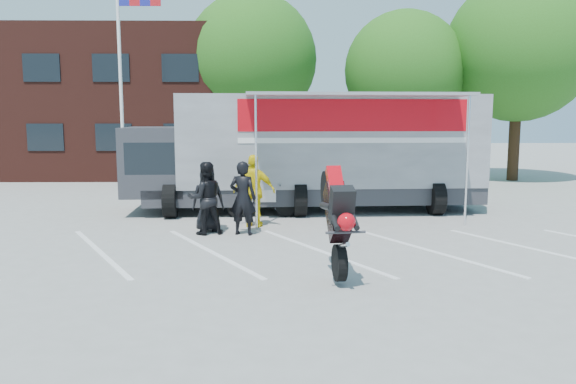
{
  "coord_description": "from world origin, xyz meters",
  "views": [
    {
      "loc": [
        -0.69,
        -10.95,
        2.93
      ],
      "look_at": [
        -0.51,
        1.04,
        1.3
      ],
      "focal_mm": 35.0,
      "sensor_mm": 36.0,
      "label": 1
    }
  ],
  "objects_px": {
    "spectator_hivis": "(254,191)",
    "spectator_leather_a": "(208,199)",
    "parked_motorcycle": "(262,217)",
    "tree_left": "(251,59)",
    "flagpole": "(127,57)",
    "spectator_leather_b": "(243,198)",
    "transporter_truck": "(313,210)",
    "tree_mid": "(404,71)",
    "tree_right": "(519,49)",
    "stunt_bike_rider": "(331,273)",
    "spectator_leather_c": "(205,198)"
  },
  "relations": [
    {
      "from": "spectator_hivis",
      "to": "spectator_leather_a",
      "type": "bearing_deg",
      "value": 37.89
    },
    {
      "from": "parked_motorcycle",
      "to": "spectator_leather_a",
      "type": "relative_size",
      "value": 1.23
    },
    {
      "from": "parked_motorcycle",
      "to": "spectator_hivis",
      "type": "bearing_deg",
      "value": 172.96
    },
    {
      "from": "parked_motorcycle",
      "to": "spectator_leather_a",
      "type": "height_order",
      "value": "spectator_leather_a"
    },
    {
      "from": "spectator_hivis",
      "to": "tree_left",
      "type": "bearing_deg",
      "value": -76.4
    },
    {
      "from": "flagpole",
      "to": "spectator_leather_b",
      "type": "distance_m",
      "value": 9.55
    },
    {
      "from": "tree_left",
      "to": "spectator_leather_a",
      "type": "relative_size",
      "value": 5.17
    },
    {
      "from": "spectator_leather_a",
      "to": "tree_left",
      "type": "bearing_deg",
      "value": -95.75
    },
    {
      "from": "transporter_truck",
      "to": "spectator_leather_a",
      "type": "xyz_separation_m",
      "value": [
        -2.87,
        -3.24,
        0.84
      ]
    },
    {
      "from": "spectator_hivis",
      "to": "flagpole",
      "type": "bearing_deg",
      "value": -41.37
    },
    {
      "from": "transporter_truck",
      "to": "tree_mid",
      "type": "bearing_deg",
      "value": 58.82
    },
    {
      "from": "tree_mid",
      "to": "tree_right",
      "type": "height_order",
      "value": "tree_right"
    },
    {
      "from": "tree_right",
      "to": "parked_motorcycle",
      "type": "distance_m",
      "value": 15.71
    },
    {
      "from": "spectator_leather_b",
      "to": "tree_right",
      "type": "bearing_deg",
      "value": -120.86
    },
    {
      "from": "spectator_leather_a",
      "to": "flagpole",
      "type": "bearing_deg",
      "value": -64.83
    },
    {
      "from": "parked_motorcycle",
      "to": "spectator_hivis",
      "type": "height_order",
      "value": "spectator_hivis"
    },
    {
      "from": "stunt_bike_rider",
      "to": "spectator_hivis",
      "type": "distance_m",
      "value": 4.88
    },
    {
      "from": "tree_right",
      "to": "spectator_leather_b",
      "type": "bearing_deg",
      "value": -134.63
    },
    {
      "from": "spectator_leather_b",
      "to": "tree_mid",
      "type": "bearing_deg",
      "value": -104.54
    },
    {
      "from": "tree_right",
      "to": "transporter_truck",
      "type": "height_order",
      "value": "tree_right"
    },
    {
      "from": "spectator_leather_c",
      "to": "tree_left",
      "type": "bearing_deg",
      "value": -110.47
    },
    {
      "from": "tree_left",
      "to": "spectator_hivis",
      "type": "bearing_deg",
      "value": -87.03
    },
    {
      "from": "tree_mid",
      "to": "tree_left",
      "type": "bearing_deg",
      "value": 171.87
    },
    {
      "from": "tree_left",
      "to": "spectator_leather_a",
      "type": "xyz_separation_m",
      "value": [
        -0.51,
        -12.84,
        -4.73
      ]
    },
    {
      "from": "spectator_leather_a",
      "to": "spectator_hivis",
      "type": "relative_size",
      "value": 0.87
    },
    {
      "from": "tree_right",
      "to": "spectator_leather_a",
      "type": "height_order",
      "value": "tree_right"
    },
    {
      "from": "stunt_bike_rider",
      "to": "spectator_leather_c",
      "type": "height_order",
      "value": "spectator_leather_c"
    },
    {
      "from": "stunt_bike_rider",
      "to": "spectator_leather_c",
      "type": "distance_m",
      "value": 4.62
    },
    {
      "from": "tree_left",
      "to": "spectator_hivis",
      "type": "distance_m",
      "value": 13.1
    },
    {
      "from": "flagpole",
      "to": "tree_mid",
      "type": "relative_size",
      "value": 1.04
    },
    {
      "from": "tree_mid",
      "to": "tree_right",
      "type": "xyz_separation_m",
      "value": [
        5.0,
        -0.5,
        0.93
      ]
    },
    {
      "from": "stunt_bike_rider",
      "to": "transporter_truck",
      "type": "bearing_deg",
      "value": 82.69
    },
    {
      "from": "tree_right",
      "to": "spectator_leather_b",
      "type": "height_order",
      "value": "tree_right"
    },
    {
      "from": "tree_right",
      "to": "spectator_leather_a",
      "type": "bearing_deg",
      "value": -137.81
    },
    {
      "from": "flagpole",
      "to": "tree_right",
      "type": "xyz_separation_m",
      "value": [
        16.24,
        4.5,
        0.82
      ]
    },
    {
      "from": "stunt_bike_rider",
      "to": "spectator_leather_a",
      "type": "relative_size",
      "value": 1.3
    },
    {
      "from": "flagpole",
      "to": "transporter_truck",
      "type": "height_order",
      "value": "flagpole"
    },
    {
      "from": "flagpole",
      "to": "tree_left",
      "type": "distance_m",
      "value": 7.37
    },
    {
      "from": "tree_mid",
      "to": "transporter_truck",
      "type": "relative_size",
      "value": 0.69
    },
    {
      "from": "parked_motorcycle",
      "to": "stunt_bike_rider",
      "type": "height_order",
      "value": "stunt_bike_rider"
    },
    {
      "from": "flagpole",
      "to": "spectator_leather_a",
      "type": "xyz_separation_m",
      "value": [
        3.73,
        -6.84,
        -4.22
      ]
    },
    {
      "from": "spectator_hivis",
      "to": "stunt_bike_rider",
      "type": "bearing_deg",
      "value": 120.58
    },
    {
      "from": "stunt_bike_rider",
      "to": "spectator_leather_c",
      "type": "bearing_deg",
      "value": 121.54
    },
    {
      "from": "flagpole",
      "to": "tree_mid",
      "type": "distance_m",
      "value": 12.31
    },
    {
      "from": "tree_left",
      "to": "tree_mid",
      "type": "height_order",
      "value": "tree_left"
    },
    {
      "from": "tree_mid",
      "to": "transporter_truck",
      "type": "height_order",
      "value": "tree_mid"
    },
    {
      "from": "tree_right",
      "to": "spectator_hivis",
      "type": "distance_m",
      "value": 16.4
    },
    {
      "from": "flagpole",
      "to": "tree_left",
      "type": "height_order",
      "value": "tree_left"
    },
    {
      "from": "spectator_leather_a",
      "to": "parked_motorcycle",
      "type": "bearing_deg",
      "value": -125.96
    },
    {
      "from": "spectator_leather_a",
      "to": "spectator_hivis",
      "type": "distance_m",
      "value": 1.29
    }
  ]
}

